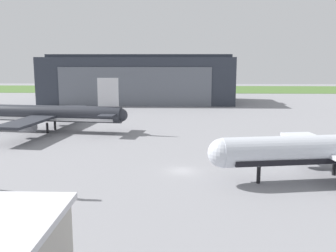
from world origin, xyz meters
TOP-DOWN VIEW (x-y plane):
  - ground_plane at (0.00, 0.00)m, footprint 440.00×440.00m
  - grass_field_strip at (0.00, 169.39)m, footprint 440.00×56.00m
  - maintenance_hangar at (-17.79, 100.61)m, footprint 75.83×32.51m
  - airliner_near_left at (22.18, -3.84)m, footprint 37.31×29.92m
  - airliner_far_left at (-33.80, 33.13)m, footprint 42.08×37.68m

SIDE VIEW (x-z plane):
  - ground_plane at x=0.00m, z-range 0.00..0.00m
  - grass_field_strip at x=0.00m, z-range 0.00..0.08m
  - airliner_far_left at x=-33.80m, z-range -2.31..10.93m
  - airliner_near_left at x=22.18m, z-range -2.58..11.53m
  - maintenance_hangar at x=-17.79m, z-range -0.46..19.14m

